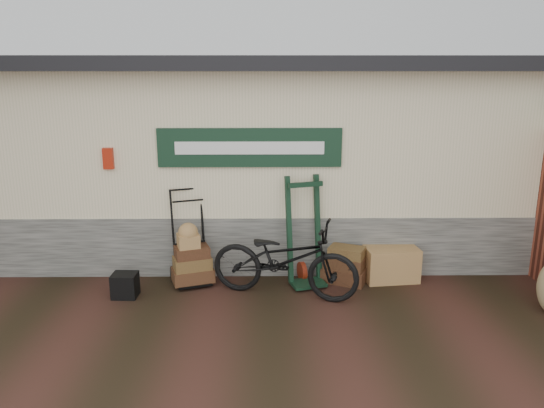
# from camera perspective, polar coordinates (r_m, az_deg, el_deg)

# --- Properties ---
(ground) EXTENTS (80.00, 80.00, 0.00)m
(ground) POSITION_cam_1_polar(r_m,az_deg,el_deg) (7.15, -0.04, -10.76)
(ground) COLOR black
(ground) RESTS_ON ground
(station_building) EXTENTS (14.40, 4.10, 3.20)m
(station_building) POSITION_cam_1_polar(r_m,az_deg,el_deg) (9.31, -0.25, 5.68)
(station_building) COLOR #4C4C47
(station_building) RESTS_ON ground
(porter_trolley) EXTENTS (0.83, 0.72, 1.39)m
(porter_trolley) POSITION_cam_1_polar(r_m,az_deg,el_deg) (7.73, -8.89, -3.42)
(porter_trolley) COLOR black
(porter_trolley) RESTS_ON ground
(green_barrow) EXTENTS (0.68, 0.62, 1.57)m
(green_barrow) POSITION_cam_1_polar(r_m,az_deg,el_deg) (7.56, 3.55, -2.97)
(green_barrow) COLOR black
(green_barrow) RESTS_ON ground
(suitcase_stack) EXTENTS (0.72, 0.60, 0.54)m
(suitcase_stack) POSITION_cam_1_polar(r_m,az_deg,el_deg) (7.83, 7.81, -6.43)
(suitcase_stack) COLOR #3C2313
(suitcase_stack) RESTS_ON ground
(wicker_hamper) EXTENTS (0.82, 0.59, 0.50)m
(wicker_hamper) POSITION_cam_1_polar(r_m,az_deg,el_deg) (8.05, 12.61, -6.23)
(wicker_hamper) COLOR olive
(wicker_hamper) RESTS_ON ground
(black_trunk) EXTENTS (0.34, 0.30, 0.33)m
(black_trunk) POSITION_cam_1_polar(r_m,az_deg,el_deg) (7.59, -15.53, -8.42)
(black_trunk) COLOR black
(black_trunk) RESTS_ON ground
(bicycle) EXTENTS (1.26, 2.16, 1.19)m
(bicycle) POSITION_cam_1_polar(r_m,az_deg,el_deg) (7.19, 1.36, -5.51)
(bicycle) COLOR black
(bicycle) RESTS_ON ground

